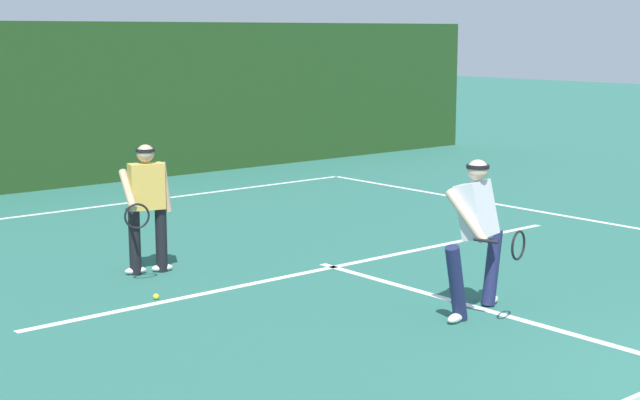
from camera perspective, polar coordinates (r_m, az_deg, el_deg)
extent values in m
cube|color=white|center=(16.52, -12.15, -0.28)|extent=(9.94, 0.10, 0.01)
cube|color=white|center=(11.92, 0.79, -3.96)|extent=(8.10, 0.10, 0.01)
cube|color=white|center=(9.94, 12.25, -7.04)|extent=(0.10, 6.40, 0.01)
cylinder|color=#1E234C|center=(10.40, 10.09, -3.94)|extent=(0.31, 0.21, 0.81)
cylinder|color=#1E234C|center=(9.70, 8.02, -4.88)|extent=(0.38, 0.22, 0.81)
ellipsoid|color=white|center=(10.49, 10.03, -5.82)|extent=(0.28, 0.17, 0.09)
ellipsoid|color=white|center=(9.80, 7.97, -6.89)|extent=(0.28, 0.17, 0.09)
cube|color=silver|center=(9.90, 9.20, -0.57)|extent=(0.48, 0.43, 0.60)
cylinder|color=beige|center=(10.11, 9.78, -0.52)|extent=(0.21, 0.14, 0.62)
cylinder|color=beige|center=(9.71, 8.58, -0.92)|extent=(0.21, 0.49, 0.52)
sphere|color=beige|center=(9.84, 9.27, 1.74)|extent=(0.21, 0.21, 0.21)
cylinder|color=black|center=(9.83, 9.27, 1.96)|extent=(0.28, 0.28, 0.04)
cylinder|color=black|center=(9.60, 9.74, -2.39)|extent=(0.09, 0.26, 0.03)
torus|color=black|center=(9.46, 11.59, -2.63)|extent=(0.29, 0.09, 0.29)
cylinder|color=black|center=(11.79, -9.32, -2.33)|extent=(0.17, 0.17, 0.78)
cylinder|color=black|center=(11.71, -10.84, -2.46)|extent=(0.17, 0.17, 0.78)
ellipsoid|color=white|center=(11.86, -9.27, -3.95)|extent=(0.28, 0.17, 0.09)
ellipsoid|color=white|center=(11.78, -10.79, -4.10)|extent=(0.28, 0.17, 0.09)
cube|color=#E5B24C|center=(11.62, -10.18, 0.80)|extent=(0.45, 0.31, 0.55)
cylinder|color=tan|center=(11.69, -9.12, 0.75)|extent=(0.17, 0.13, 0.60)
cylinder|color=tan|center=(11.57, -11.24, 0.60)|extent=(0.23, 0.53, 0.44)
sphere|color=tan|center=(11.57, -10.24, 2.72)|extent=(0.21, 0.21, 0.21)
cylinder|color=black|center=(11.56, -10.24, 2.90)|extent=(0.28, 0.28, 0.04)
cylinder|color=black|center=(11.36, -11.15, -0.64)|extent=(0.10, 0.26, 0.03)
torus|color=black|center=(11.03, -10.72, -0.94)|extent=(0.29, 0.10, 0.29)
sphere|color=#D1E033|center=(10.66, -9.62, -5.62)|extent=(0.07, 0.07, 0.07)
cube|color=#21431B|center=(18.32, -15.62, 5.35)|extent=(21.77, 0.12, 3.04)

